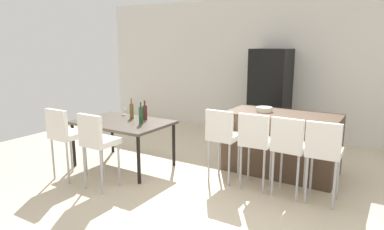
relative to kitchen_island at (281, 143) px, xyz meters
The scene contains 16 objects.
ground_plane 1.09m from the kitchen_island, 105.07° to the right, with size 10.00×10.00×0.00m, color beige.
back_wall 2.36m from the kitchen_island, 96.87° to the left, with size 10.00×0.12×2.90m, color silver.
kitchen_island is the anchor object (origin of this frame).
bar_chair_left 1.03m from the kitchen_island, 127.18° to the right, with size 0.40×0.40×1.05m.
bar_chair_middle 0.84m from the kitchen_island, 98.04° to the right, with size 0.42×0.42×1.05m.
bar_chair_right 0.90m from the kitchen_island, 67.18° to the right, with size 0.42×0.42×1.05m.
bar_chair_far 1.12m from the kitchen_island, 46.63° to the right, with size 0.42×0.42×1.05m.
dining_table 2.48m from the kitchen_island, 154.46° to the right, with size 1.47×0.98×0.74m.
dining_chair_near 3.20m from the kitchen_island, 143.17° to the right, with size 0.40×0.40×1.05m.
dining_chair_far 2.70m from the kitchen_island, 134.70° to the right, with size 0.40×0.40×1.05m.
wine_bottle_end 2.18m from the kitchen_island, 150.64° to the right, with size 0.06×0.06×0.33m.
wine_bottle_middle 2.42m from the kitchen_island, 159.82° to the right, with size 0.06×0.06×0.33m.
wine_bottle_far 2.19m from the kitchen_island, 158.98° to the right, with size 0.07×0.07×0.31m.
wine_glass_left 2.67m from the kitchen_island, 165.43° to the right, with size 0.07×0.07×0.17m.
refrigerator 1.92m from the kitchen_island, 115.00° to the left, with size 0.72×0.68×1.84m, color black.
fruit_bowl 0.57m from the kitchen_island, behind, with size 0.24×0.24×0.07m, color beige.
Camera 1 is at (1.72, -4.01, 1.94)m, focal length 32.01 mm.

